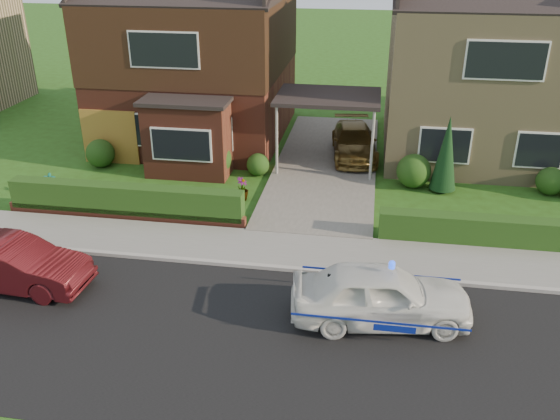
# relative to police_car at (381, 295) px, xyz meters

# --- Properties ---
(ground) EXTENTS (120.00, 120.00, 0.00)m
(ground) POSITION_rel_police_car_xyz_m (-2.12, -1.20, -0.70)
(ground) COLOR #264913
(ground) RESTS_ON ground
(road) EXTENTS (60.00, 6.00, 0.02)m
(road) POSITION_rel_police_car_xyz_m (-2.12, -1.20, -0.70)
(road) COLOR black
(road) RESTS_ON ground
(kerb) EXTENTS (60.00, 0.16, 0.12)m
(kerb) POSITION_rel_police_car_xyz_m (-2.12, 1.85, -0.64)
(kerb) COLOR #9E9993
(kerb) RESTS_ON ground
(sidewalk) EXTENTS (60.00, 2.00, 0.10)m
(sidewalk) POSITION_rel_police_car_xyz_m (-2.12, 2.90, -0.65)
(sidewalk) COLOR slate
(sidewalk) RESTS_ON ground
(driveway) EXTENTS (3.80, 12.00, 0.12)m
(driveway) POSITION_rel_police_car_xyz_m (-2.12, 9.80, -0.64)
(driveway) COLOR #666059
(driveway) RESTS_ON ground
(house_left) EXTENTS (7.50, 9.53, 7.25)m
(house_left) POSITION_rel_police_car_xyz_m (-7.90, 12.70, 3.11)
(house_left) COLOR brown
(house_left) RESTS_ON ground
(house_right) EXTENTS (7.50, 8.06, 7.25)m
(house_right) POSITION_rel_police_car_xyz_m (3.68, 12.79, 2.96)
(house_right) COLOR tan
(house_right) RESTS_ON ground
(carport_link) EXTENTS (3.80, 3.00, 2.77)m
(carport_link) POSITION_rel_police_car_xyz_m (-2.12, 9.75, 1.95)
(carport_link) COLOR black
(carport_link) RESTS_ON ground
(garage_door) EXTENTS (2.20, 0.10, 2.10)m
(garage_door) POSITION_rel_police_car_xyz_m (-10.36, 8.76, 0.35)
(garage_door) COLOR olive
(garage_door) RESTS_ON ground
(dwarf_wall) EXTENTS (7.70, 0.25, 0.36)m
(dwarf_wall) POSITION_rel_police_car_xyz_m (-7.92, 4.10, -0.52)
(dwarf_wall) COLOR brown
(dwarf_wall) RESTS_ON ground
(hedge_left) EXTENTS (7.50, 0.55, 0.90)m
(hedge_left) POSITION_rel_police_car_xyz_m (-7.92, 4.25, -0.70)
(hedge_left) COLOR black
(hedge_left) RESTS_ON ground
(hedge_right) EXTENTS (7.50, 0.55, 0.80)m
(hedge_right) POSITION_rel_police_car_xyz_m (3.68, 4.15, -0.70)
(hedge_right) COLOR black
(hedge_right) RESTS_ON ground
(shrub_left_far) EXTENTS (1.08, 1.08, 1.08)m
(shrub_left_far) POSITION_rel_police_car_xyz_m (-10.62, 8.30, -0.16)
(shrub_left_far) COLOR black
(shrub_left_far) RESTS_ON ground
(shrub_left_mid) EXTENTS (1.32, 1.32, 1.32)m
(shrub_left_mid) POSITION_rel_police_car_xyz_m (-6.12, 8.10, -0.04)
(shrub_left_mid) COLOR black
(shrub_left_mid) RESTS_ON ground
(shrub_left_near) EXTENTS (0.84, 0.84, 0.84)m
(shrub_left_near) POSITION_rel_police_car_xyz_m (-4.52, 8.40, -0.28)
(shrub_left_near) COLOR black
(shrub_left_near) RESTS_ON ground
(shrub_right_near) EXTENTS (1.20, 1.20, 1.20)m
(shrub_right_near) POSITION_rel_police_car_xyz_m (1.08, 8.20, -0.10)
(shrub_right_near) COLOR black
(shrub_right_near) RESTS_ON ground
(shrub_right_mid) EXTENTS (0.96, 0.96, 0.96)m
(shrub_right_mid) POSITION_rel_police_car_xyz_m (5.68, 8.30, -0.22)
(shrub_right_mid) COLOR black
(shrub_right_mid) RESTS_ON ground
(conifer_a) EXTENTS (0.90, 0.90, 2.60)m
(conifer_a) POSITION_rel_police_car_xyz_m (2.08, 8.00, 0.60)
(conifer_a) COLOR black
(conifer_a) RESTS_ON ground
(police_car) EXTENTS (3.79, 4.30, 1.57)m
(police_car) POSITION_rel_police_car_xyz_m (0.00, 0.00, 0.00)
(police_car) COLOR silver
(police_car) RESTS_ON ground
(driveway_car) EXTENTS (2.11, 4.21, 1.17)m
(driveway_car) POSITION_rel_police_car_xyz_m (-1.12, 10.72, 0.00)
(driveway_car) COLOR brown
(driveway_car) RESTS_ON driveway
(street_car) EXTENTS (1.54, 3.93, 1.28)m
(street_car) POSITION_rel_police_car_xyz_m (-9.14, 0.00, -0.07)
(street_car) COLOR #440E13
(street_car) RESTS_ON ground
(potted_plant_a) EXTENTS (0.48, 0.39, 0.80)m
(potted_plant_a) POSITION_rel_police_car_xyz_m (-11.12, 5.41, -0.30)
(potted_plant_a) COLOR gray
(potted_plant_a) RESTS_ON ground
(potted_plant_b) EXTENTS (0.48, 0.48, 0.69)m
(potted_plant_b) POSITION_rel_police_car_xyz_m (-7.97, 4.98, -0.36)
(potted_plant_b) COLOR gray
(potted_plant_b) RESTS_ON ground
(potted_plant_c) EXTENTS (0.51, 0.51, 0.79)m
(potted_plant_c) POSITION_rel_police_car_xyz_m (-4.62, 6.12, -0.31)
(potted_plant_c) COLOR gray
(potted_plant_c) RESTS_ON ground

